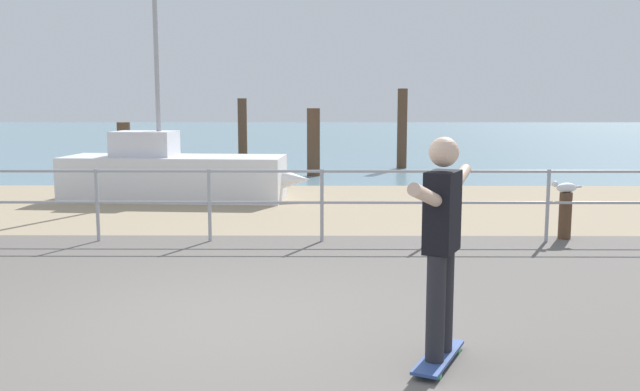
{
  "coord_description": "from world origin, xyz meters",
  "views": [
    {
      "loc": [
        0.97,
        -5.77,
        1.98
      ],
      "look_at": [
        0.92,
        2.0,
        0.9
      ],
      "focal_mm": 37.76,
      "sensor_mm": 36.0,
      "label": 1
    }
  ],
  "objects_px": {
    "skateboarder": "(442,234)",
    "bollard_short": "(565,216)",
    "seagull": "(566,187)",
    "sailboat": "(183,175)",
    "skateboard": "(439,357)"
  },
  "relations": [
    {
      "from": "sailboat",
      "to": "skateboarder",
      "type": "distance_m",
      "value": 9.42
    },
    {
      "from": "skateboard",
      "to": "bollard_short",
      "type": "xyz_separation_m",
      "value": [
        2.61,
        4.71,
        0.28
      ]
    },
    {
      "from": "bollard_short",
      "to": "skateboard",
      "type": "bearing_deg",
      "value": -118.97
    },
    {
      "from": "sailboat",
      "to": "seagull",
      "type": "distance_m",
      "value": 7.45
    },
    {
      "from": "bollard_short",
      "to": "seagull",
      "type": "xyz_separation_m",
      "value": [
        -0.02,
        -0.0,
        0.42
      ]
    },
    {
      "from": "sailboat",
      "to": "skateboarder",
      "type": "height_order",
      "value": "sailboat"
    },
    {
      "from": "skateboarder",
      "to": "bollard_short",
      "type": "relative_size",
      "value": 2.38
    },
    {
      "from": "sailboat",
      "to": "skateboard",
      "type": "distance_m",
      "value": 9.41
    },
    {
      "from": "skateboarder",
      "to": "seagull",
      "type": "height_order",
      "value": "skateboarder"
    },
    {
      "from": "seagull",
      "to": "skateboard",
      "type": "bearing_deg",
      "value": -118.84
    },
    {
      "from": "skateboard",
      "to": "sailboat",
      "type": "bearing_deg",
      "value": 113.45
    },
    {
      "from": "skateboard",
      "to": "seagull",
      "type": "relative_size",
      "value": 1.68
    },
    {
      "from": "skateboarder",
      "to": "bollard_short",
      "type": "height_order",
      "value": "skateboarder"
    },
    {
      "from": "sailboat",
      "to": "skateboard",
      "type": "height_order",
      "value": "sailboat"
    },
    {
      "from": "sailboat",
      "to": "bollard_short",
      "type": "bearing_deg",
      "value": -31.69
    }
  ]
}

